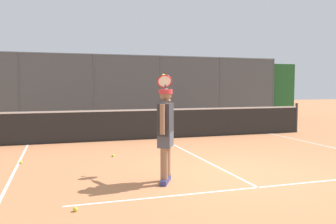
{
  "coord_description": "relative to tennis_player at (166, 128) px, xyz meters",
  "views": [
    {
      "loc": [
        3.17,
        6.05,
        1.7
      ],
      "look_at": [
        0.55,
        -2.29,
        1.05
      ],
      "focal_mm": 37.7,
      "sensor_mm": 36.0,
      "label": 1
    }
  ],
  "objects": [
    {
      "name": "tennis_ball_near_baseline",
      "position": [
        2.59,
        -2.35,
        -0.93
      ],
      "size": [
        0.07,
        0.07,
        0.07
      ],
      "primitive_type": "sphere",
      "color": "#D6E042",
      "rests_on": "ground"
    },
    {
      "name": "tennis_ball_by_sideline",
      "position": [
        0.55,
        -2.52,
        -0.93
      ],
      "size": [
        0.07,
        0.07,
        0.07
      ],
      "primitive_type": "sphere",
      "color": "#D6E042",
      "rests_on": "ground"
    },
    {
      "name": "tennis_net",
      "position": [
        -1.38,
        -4.99,
        -0.47
      ],
      "size": [
        10.4,
        0.09,
        1.07
      ],
      "color": "#2D2D2D",
      "rests_on": "ground"
    },
    {
      "name": "fence_backdrop",
      "position": [
        -1.38,
        -11.19,
        0.47
      ],
      "size": [
        18.82,
        1.37,
        3.15
      ],
      "color": "#474C51",
      "rests_on": "ground"
    },
    {
      "name": "tennis_player",
      "position": [
        0.0,
        0.0,
        0.0
      ],
      "size": [
        0.6,
        1.34,
        1.94
      ],
      "rotation": [
        0.0,
        0.0,
        -2.06
      ],
      "color": "navy",
      "rests_on": "ground"
    },
    {
      "name": "court_line_markings",
      "position": [
        -1.38,
        1.03,
        -0.96
      ],
      "size": [
        8.1,
        10.52,
        0.01
      ],
      "color": "white",
      "rests_on": "ground"
    },
    {
      "name": "ground_plane",
      "position": [
        -1.38,
        -0.19,
        -0.96
      ],
      "size": [
        60.0,
        60.0,
        0.0
      ],
      "primitive_type": "plane",
      "color": "#C67A4C"
    },
    {
      "name": "tennis_ball_mid_court",
      "position": [
        1.59,
        1.03,
        -0.93
      ],
      "size": [
        0.07,
        0.07,
        0.07
      ],
      "primitive_type": "sphere",
      "color": "#C1D138",
      "rests_on": "ground"
    }
  ]
}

